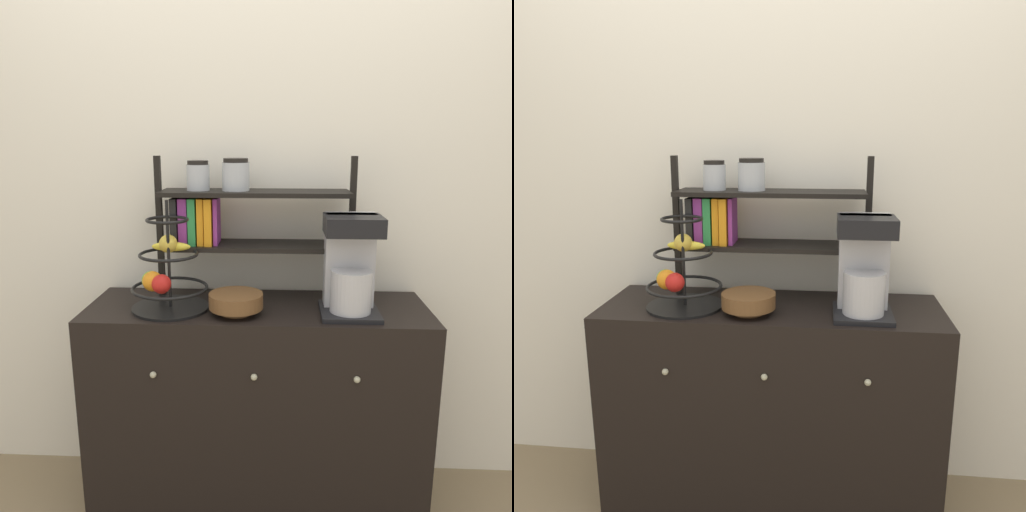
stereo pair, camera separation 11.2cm
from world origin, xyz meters
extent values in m
cube|color=silver|center=(0.00, 0.48, 1.30)|extent=(7.00, 0.05, 2.60)
cube|color=black|center=(0.00, 0.22, 0.43)|extent=(1.33, 0.44, 0.87)
sphere|color=#B2AD8C|center=(-0.36, -0.01, 0.68)|extent=(0.02, 0.02, 0.02)
sphere|color=#B2AD8C|center=(0.00, -0.01, 0.68)|extent=(0.02, 0.02, 0.02)
sphere|color=#B2AD8C|center=(0.36, -0.01, 0.68)|extent=(0.02, 0.02, 0.02)
cube|color=black|center=(0.35, 0.14, 0.88)|extent=(0.22, 0.22, 0.02)
cube|color=#B7B7BC|center=(0.35, 0.21, 1.06)|extent=(0.18, 0.09, 0.35)
cylinder|color=#B7B7BC|center=(0.35, 0.12, 0.96)|extent=(0.15, 0.15, 0.16)
cube|color=black|center=(0.35, 0.13, 1.21)|extent=(0.20, 0.18, 0.07)
cylinder|color=black|center=(-0.33, 0.17, 0.87)|extent=(0.30, 0.30, 0.01)
cylinder|color=black|center=(-0.33, 0.17, 1.08)|extent=(0.01, 0.01, 0.41)
torus|color=black|center=(-0.33, 0.17, 0.95)|extent=(0.29, 0.29, 0.01)
torus|color=black|center=(-0.33, 0.17, 1.08)|extent=(0.22, 0.22, 0.01)
torus|color=black|center=(-0.33, 0.17, 1.21)|extent=(0.16, 0.16, 0.01)
sphere|color=red|center=(-0.35, 0.10, 0.99)|extent=(0.07, 0.07, 0.07)
sphere|color=#6BAD33|center=(-0.39, 0.14, 0.99)|extent=(0.07, 0.07, 0.07)
sphere|color=orange|center=(-0.38, 0.12, 0.99)|extent=(0.08, 0.08, 0.08)
ellipsoid|color=yellow|center=(-0.33, 0.21, 1.10)|extent=(0.15, 0.04, 0.04)
sphere|color=gold|center=(-0.34, 0.20, 1.12)|extent=(0.07, 0.07, 0.07)
cylinder|color=brown|center=(-0.07, 0.12, 0.88)|extent=(0.11, 0.11, 0.02)
cylinder|color=brown|center=(-0.07, 0.12, 0.92)|extent=(0.20, 0.20, 0.06)
cube|color=black|center=(-0.40, 0.33, 1.16)|extent=(0.02, 0.02, 0.57)
cube|color=black|center=(0.37, 0.33, 1.16)|extent=(0.02, 0.02, 0.57)
cube|color=black|center=(-0.01, 0.33, 1.09)|extent=(0.74, 0.20, 0.02)
cube|color=black|center=(-0.01, 0.33, 1.30)|extent=(0.74, 0.20, 0.02)
cube|color=black|center=(-0.33, 0.33, 1.19)|extent=(0.03, 0.15, 0.18)
cube|color=#8C338C|center=(-0.29, 0.33, 1.19)|extent=(0.03, 0.14, 0.18)
cube|color=#2D8C47|center=(-0.26, 0.33, 1.19)|extent=(0.03, 0.14, 0.18)
cube|color=orange|center=(-0.22, 0.33, 1.19)|extent=(0.03, 0.14, 0.18)
cube|color=orange|center=(-0.19, 0.33, 1.19)|extent=(0.03, 0.15, 0.18)
cube|color=#8C338C|center=(-0.17, 0.33, 1.19)|extent=(0.02, 0.12, 0.18)
cylinder|color=#ADB2B7|center=(-0.24, 0.33, 1.36)|extent=(0.09, 0.09, 0.10)
cylinder|color=black|center=(-0.24, 0.33, 1.42)|extent=(0.08, 0.08, 0.02)
cylinder|color=#ADB2B7|center=(-0.09, 0.33, 1.36)|extent=(0.11, 0.11, 0.11)
cylinder|color=black|center=(-0.09, 0.33, 1.42)|extent=(0.10, 0.10, 0.02)
camera|label=1|loc=(0.09, -1.64, 1.50)|focal=35.00mm
camera|label=2|loc=(0.20, -1.63, 1.50)|focal=35.00mm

